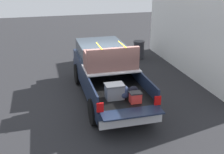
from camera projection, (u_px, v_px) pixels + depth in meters
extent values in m
plane|color=#262628|center=(108.00, 98.00, 10.92)|extent=(40.00, 40.00, 0.00)
cube|color=#162138|center=(108.00, 83.00, 10.69)|extent=(5.50, 1.92, 0.44)
cube|color=black|center=(116.00, 90.00, 9.52)|extent=(2.80, 1.80, 0.04)
cube|color=#162138|center=(89.00, 86.00, 9.22)|extent=(2.80, 0.06, 0.50)
cube|color=#162138|center=(143.00, 81.00, 9.66)|extent=(2.80, 0.06, 0.50)
cube|color=#162138|center=(107.00, 70.00, 10.67)|extent=(0.06, 1.80, 0.50)
cube|color=#162138|center=(132.00, 113.00, 8.01)|extent=(0.55, 1.80, 0.04)
cube|color=#B2B2B7|center=(111.00, 68.00, 10.03)|extent=(1.25, 1.92, 0.04)
cube|color=#162138|center=(100.00, 60.00, 11.73)|extent=(2.30, 1.92, 0.50)
cube|color=#2D3842|center=(101.00, 49.00, 11.45)|extent=(1.94, 1.76, 0.54)
cube|color=#162138|center=(94.00, 53.00, 12.97)|extent=(0.40, 1.82, 0.38)
cube|color=#B2B2B7|center=(130.00, 120.00, 8.28)|extent=(0.24, 1.92, 0.24)
cube|color=red|center=(100.00, 108.00, 7.98)|extent=(0.06, 0.20, 0.28)
cube|color=red|center=(158.00, 101.00, 8.39)|extent=(0.06, 0.20, 0.28)
cylinder|color=black|center=(79.00, 74.00, 12.13)|extent=(0.87, 0.30, 0.87)
cylinder|color=black|center=(118.00, 70.00, 12.54)|extent=(0.87, 0.30, 0.87)
cylinder|color=black|center=(94.00, 112.00, 8.98)|extent=(0.87, 0.30, 0.87)
cylinder|color=black|center=(146.00, 105.00, 9.39)|extent=(0.87, 0.30, 0.87)
cube|color=slate|center=(114.00, 92.00, 8.77)|extent=(0.40, 0.55, 0.43)
cube|color=#505359|center=(115.00, 85.00, 8.68)|extent=(0.44, 0.59, 0.05)
ellipsoid|color=#283351|center=(124.00, 92.00, 8.76)|extent=(0.20, 0.33, 0.43)
ellipsoid|color=#283351|center=(125.00, 95.00, 8.69)|extent=(0.09, 0.23, 0.19)
ellipsoid|color=black|center=(133.00, 92.00, 8.80)|extent=(0.20, 0.38, 0.41)
ellipsoid|color=black|center=(134.00, 95.00, 8.72)|extent=(0.09, 0.26, 0.18)
cube|color=red|center=(135.00, 98.00, 8.54)|extent=(0.26, 0.34, 0.30)
cube|color=#262628|center=(136.00, 93.00, 8.47)|extent=(0.28, 0.36, 0.04)
cube|color=brown|center=(111.00, 62.00, 9.95)|extent=(0.87, 1.83, 0.42)
cube|color=brown|center=(113.00, 54.00, 9.48)|extent=(0.16, 1.83, 0.40)
cube|color=brown|center=(87.00, 55.00, 9.68)|extent=(0.63, 0.20, 0.22)
cube|color=brown|center=(132.00, 51.00, 10.07)|extent=(0.63, 0.20, 0.22)
cube|color=yellow|center=(99.00, 46.00, 9.62)|extent=(0.97, 0.03, 0.02)
cube|color=yellow|center=(122.00, 44.00, 9.82)|extent=(0.97, 0.03, 0.02)
cube|color=white|center=(191.00, 31.00, 12.77)|extent=(8.52, 0.36, 4.03)
cylinder|color=#2D2D33|center=(139.00, 51.00, 15.40)|extent=(0.56, 0.56, 0.90)
cylinder|color=#2D2D33|center=(139.00, 42.00, 15.22)|extent=(0.60, 0.60, 0.08)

